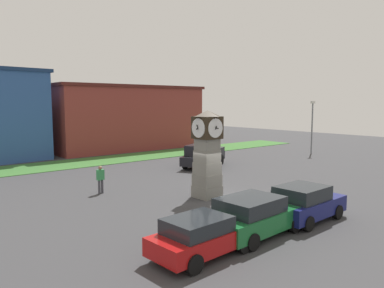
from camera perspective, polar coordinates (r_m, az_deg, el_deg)
The scene contains 12 objects.
ground_plane at distance 20.92m, azimuth 4.43°, elevation -8.12°, with size 88.57×88.57×0.00m, color #38383A.
clock_tower at distance 20.45m, azimuth 2.32°, elevation -1.41°, with size 1.66×1.74×4.80m.
bollard_near_tower at distance 19.73m, azimuth 12.29°, elevation -7.72°, with size 0.29×0.29×0.94m.
bollard_mid_row at distance 18.52m, azimuth 8.73°, elevation -8.40°, with size 0.21×0.21×1.04m.
car_navy_sedan at distance 13.07m, azimuth 1.49°, elevation -13.79°, with size 3.94×1.99×1.40m.
car_near_tower at distance 15.17m, azimuth 9.38°, elevation -10.69°, with size 4.52×2.27×1.57m.
car_by_building at distance 17.48m, azimuth 16.76°, elevation -8.57°, with size 3.97×2.08×1.59m.
pickup_truck at distance 30.48m, azimuth 1.78°, elevation -1.73°, with size 5.54×4.29×1.85m.
pedestrian_near_bench at distance 22.18m, azimuth -13.77°, elevation -5.03°, with size 0.43×0.29×1.60m.
street_lamp_near_road at distance 39.85m, azimuth 17.84°, elevation 3.09°, with size 0.50×0.24×5.36m.
storefront_low_left at distance 44.36m, azimuth -10.98°, elevation 4.09°, with size 17.32×10.48×7.07m.
grass_verge_far at distance 33.94m, azimuth -15.97°, elevation -2.70°, with size 53.14×4.88×0.04m, color #386B2D.
Camera 1 is at (-14.25, -14.40, 5.23)m, focal length 35.00 mm.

